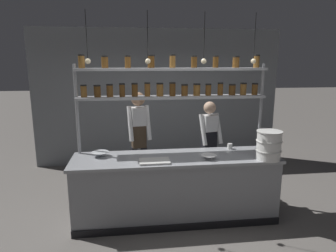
{
  "coord_description": "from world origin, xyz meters",
  "views": [
    {
      "loc": [
        -0.6,
        -3.93,
        2.22
      ],
      "look_at": [
        -0.08,
        0.2,
        1.32
      ],
      "focal_mm": 32.0,
      "sensor_mm": 36.0,
      "label": 1
    }
  ],
  "objects_px": {
    "spice_shelf_unit": "(172,87)",
    "prep_bowl_near_left": "(209,157)",
    "chef_center": "(209,142)",
    "prep_bowl_center_front": "(100,154)",
    "container_stack": "(269,145)",
    "chef_left": "(139,137)",
    "cutting_board": "(155,161)",
    "serving_cup_front": "(230,146)"
  },
  "relations": [
    {
      "from": "prep_bowl_center_front",
      "to": "cutting_board",
      "type": "bearing_deg",
      "value": -24.41
    },
    {
      "from": "spice_shelf_unit",
      "to": "container_stack",
      "type": "bearing_deg",
      "value": -25.8
    },
    {
      "from": "cutting_board",
      "to": "prep_bowl_near_left",
      "type": "height_order",
      "value": "prep_bowl_near_left"
    },
    {
      "from": "spice_shelf_unit",
      "to": "chef_center",
      "type": "height_order",
      "value": "spice_shelf_unit"
    },
    {
      "from": "chef_center",
      "to": "prep_bowl_near_left",
      "type": "bearing_deg",
      "value": -119.11
    },
    {
      "from": "chef_left",
      "to": "serving_cup_front",
      "type": "height_order",
      "value": "chef_left"
    },
    {
      "from": "spice_shelf_unit",
      "to": "chef_center",
      "type": "relative_size",
      "value": 1.74
    },
    {
      "from": "chef_center",
      "to": "container_stack",
      "type": "distance_m",
      "value": 1.18
    },
    {
      "from": "chef_center",
      "to": "prep_bowl_near_left",
      "type": "height_order",
      "value": "chef_center"
    },
    {
      "from": "prep_bowl_near_left",
      "to": "serving_cup_front",
      "type": "relative_size",
      "value": 2.6
    },
    {
      "from": "prep_bowl_center_front",
      "to": "serving_cup_front",
      "type": "height_order",
      "value": "serving_cup_front"
    },
    {
      "from": "container_stack",
      "to": "serving_cup_front",
      "type": "xyz_separation_m",
      "value": [
        -0.36,
        0.53,
        -0.16
      ]
    },
    {
      "from": "chef_left",
      "to": "prep_bowl_near_left",
      "type": "bearing_deg",
      "value": -57.27
    },
    {
      "from": "chef_left",
      "to": "prep_bowl_near_left",
      "type": "distance_m",
      "value": 1.35
    },
    {
      "from": "chef_center",
      "to": "serving_cup_front",
      "type": "height_order",
      "value": "chef_center"
    },
    {
      "from": "cutting_board",
      "to": "chef_left",
      "type": "bearing_deg",
      "value": 99.66
    },
    {
      "from": "chef_left",
      "to": "chef_center",
      "type": "xyz_separation_m",
      "value": [
        1.16,
        -0.07,
        -0.11
      ]
    },
    {
      "from": "chef_left",
      "to": "prep_bowl_center_front",
      "type": "height_order",
      "value": "chef_left"
    },
    {
      "from": "serving_cup_front",
      "to": "chef_left",
      "type": "bearing_deg",
      "value": 157.55
    },
    {
      "from": "container_stack",
      "to": "prep_bowl_center_front",
      "type": "relative_size",
      "value": 1.63
    },
    {
      "from": "cutting_board",
      "to": "prep_bowl_center_front",
      "type": "bearing_deg",
      "value": 155.59
    },
    {
      "from": "spice_shelf_unit",
      "to": "prep_bowl_center_front",
      "type": "xyz_separation_m",
      "value": [
        -1.04,
        -0.19,
        -0.9
      ]
    },
    {
      "from": "prep_bowl_center_front",
      "to": "serving_cup_front",
      "type": "distance_m",
      "value": 1.91
    },
    {
      "from": "chef_center",
      "to": "cutting_board",
      "type": "height_order",
      "value": "chef_center"
    },
    {
      "from": "spice_shelf_unit",
      "to": "chef_center",
      "type": "distance_m",
      "value": 1.25
    },
    {
      "from": "container_stack",
      "to": "serving_cup_front",
      "type": "height_order",
      "value": "container_stack"
    },
    {
      "from": "chef_left",
      "to": "prep_bowl_center_front",
      "type": "relative_size",
      "value": 7.22
    },
    {
      "from": "spice_shelf_unit",
      "to": "prep_bowl_near_left",
      "type": "xyz_separation_m",
      "value": [
        0.43,
        -0.49,
        -0.91
      ]
    },
    {
      "from": "chef_center",
      "to": "prep_bowl_center_front",
      "type": "bearing_deg",
      "value": -174.25
    },
    {
      "from": "cutting_board",
      "to": "serving_cup_front",
      "type": "relative_size",
      "value": 4.87
    },
    {
      "from": "container_stack",
      "to": "cutting_board",
      "type": "xyz_separation_m",
      "value": [
        -1.53,
        0.07,
        -0.18
      ]
    },
    {
      "from": "spice_shelf_unit",
      "to": "chef_left",
      "type": "relative_size",
      "value": 1.58
    },
    {
      "from": "spice_shelf_unit",
      "to": "chef_left",
      "type": "height_order",
      "value": "spice_shelf_unit"
    },
    {
      "from": "cutting_board",
      "to": "prep_bowl_near_left",
      "type": "relative_size",
      "value": 1.87
    },
    {
      "from": "chef_left",
      "to": "container_stack",
      "type": "xyz_separation_m",
      "value": [
        1.71,
        -1.09,
        0.11
      ]
    },
    {
      "from": "chef_left",
      "to": "prep_bowl_near_left",
      "type": "height_order",
      "value": "chef_left"
    },
    {
      "from": "chef_center",
      "to": "prep_bowl_near_left",
      "type": "relative_size",
      "value": 7.39
    },
    {
      "from": "container_stack",
      "to": "cutting_board",
      "type": "relative_size",
      "value": 0.98
    },
    {
      "from": "chef_left",
      "to": "serving_cup_front",
      "type": "bearing_deg",
      "value": -32.47
    },
    {
      "from": "chef_center",
      "to": "container_stack",
      "type": "relative_size",
      "value": 4.02
    },
    {
      "from": "cutting_board",
      "to": "prep_bowl_center_front",
      "type": "height_order",
      "value": "prep_bowl_center_front"
    },
    {
      "from": "chef_left",
      "to": "container_stack",
      "type": "distance_m",
      "value": 2.03
    }
  ]
}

